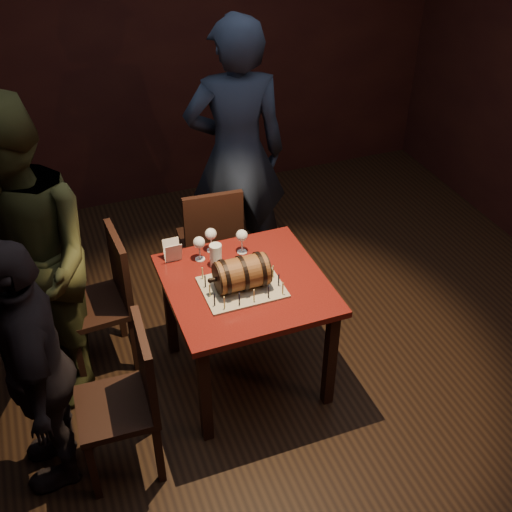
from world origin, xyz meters
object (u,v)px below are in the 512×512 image
Objects in this scene: chair_left_front at (130,394)px; person_left_front at (36,367)px; chair_left_rear at (107,294)px; pint_of_ale at (216,256)px; wine_glass_left at (199,243)px; person_back at (236,155)px; person_left_rear at (25,264)px; chair_back at (211,239)px; wine_glass_right at (242,236)px; barrel_cake at (242,273)px; pub_table at (246,297)px; wine_glass_mid at (211,235)px.

chair_left_front is 0.62× the size of person_left_front.
pint_of_ale is at bearing -22.08° from chair_left_rear.
person_back is at bearing 57.06° from wine_glass_left.
person_left_rear is at bearing -163.55° from chair_left_rear.
pint_of_ale is 0.16× the size of chair_back.
chair_left_rear reaches higher than wine_glass_right.
barrel_cake is 0.18× the size of person_left_rear.
person_back is at bearing 30.42° from chair_left_rear.
wine_glass_left reaches higher than pub_table.
pint_of_ale is at bearing 63.97° from person_left_rear.
person_left_front is (-1.10, -0.63, -0.12)m from wine_glass_mid.
wine_glass_right is 0.21m from pint_of_ale.
chair_left_rear is 1.32m from person_back.
person_back reaches higher than person_left_front.
chair_left_rear is 0.49× the size of person_left_rear.
chair_left_rear is 0.48× the size of person_back.
wine_glass_left is (-0.14, 0.35, 0.01)m from barrel_cake.
chair_left_rear is (-0.82, 0.18, -0.35)m from wine_glass_right.
chair_left_rear is 0.60m from person_left_rear.
pint_of_ale is at bearing -104.04° from chair_back.
wine_glass_left is 0.65m from chair_back.
person_back is 1.66m from person_left_rear.
wine_glass_right is 0.17× the size of chair_left_rear.
person_left_rear reaches higher than barrel_cake.
barrel_cake is at bearing 25.12° from chair_left_front.
barrel_cake is 0.88m from chair_left_front.
wine_glass_mid is 0.17× the size of chair_left_front.
pint_of_ale is at bearing -158.21° from wine_glass_right.
chair_left_front is at bearing -132.36° from wine_glass_mid.
person_back is at bearing 72.00° from barrel_cake.
chair_left_front is (-0.67, -0.60, -0.30)m from pint_of_ale.
barrel_cake is 0.18× the size of person_back.
person_back is (0.37, 1.14, 0.12)m from barrel_cake.
wine_glass_mid is 0.17× the size of chair_left_rear.
chair_left_rear is at bearing 40.28° from person_back.
wine_glass_right is 0.85m from person_back.
wine_glass_right is 0.91m from chair_left_rear.
chair_left_rear is at bearing -156.14° from chair_back.
wine_glass_mid is (0.09, 0.06, -0.00)m from wine_glass_left.
chair_left_front is (-0.69, -0.75, -0.34)m from wine_glass_mid.
wine_glass_left is at bearing -113.62° from chair_back.
wine_glass_right is at bearing 82.61° from person_back.
chair_left_front is at bearing -124.27° from chair_back.
chair_left_front is at bearing -154.88° from barrel_cake.
pint_of_ale is (0.07, -0.10, -0.05)m from wine_glass_left.
wine_glass_left and wine_glass_mid have the same top height.
chair_left_rear is at bearing 157.92° from pint_of_ale.
wine_glass_left is 0.26m from wine_glass_right.
chair_left_front reaches higher than wine_glass_mid.
chair_back is (0.08, 0.85, -0.33)m from barrel_cake.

